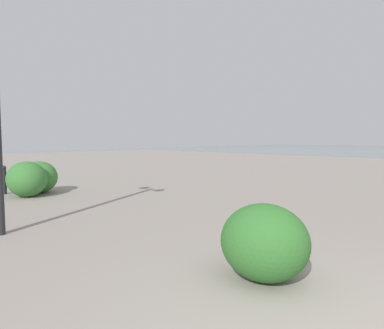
{
  "coord_description": "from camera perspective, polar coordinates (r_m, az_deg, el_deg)",
  "views": [
    {
      "loc": [
        -0.42,
        2.41,
        1.51
      ],
      "look_at": [
        7.86,
        -6.27,
        0.59
      ],
      "focal_mm": 31.98,
      "sensor_mm": 36.0,
      "label": 1
    }
  ],
  "objects": [
    {
      "name": "bollard_near",
      "position": [
        10.64,
        -27.25,
        -2.34
      ],
      "size": [
        0.13,
        0.13,
        0.68
      ],
      "color": "#232328",
      "rests_on": "ground"
    },
    {
      "name": "bollard_mid",
      "position": [
        10.59,
        -28.85,
        -2.16
      ],
      "size": [
        0.13,
        0.13,
        0.78
      ],
      "color": "#232328",
      "rests_on": "ground"
    },
    {
      "name": "shrub_low",
      "position": [
        10.41,
        -24.07,
        -1.92
      ],
      "size": [
        1.03,
        0.93,
        0.88
      ],
      "color": "#387533",
      "rests_on": "ground"
    },
    {
      "name": "shrub_round",
      "position": [
        3.81,
        11.97,
        -12.53
      ],
      "size": [
        0.97,
        0.87,
        0.82
      ],
      "color": "#2D6628",
      "rests_on": "ground"
    },
    {
      "name": "shrub_wide",
      "position": [
        9.81,
        -25.83,
        -2.21
      ],
      "size": [
        1.08,
        0.97,
        0.92
      ],
      "color": "#387533",
      "rests_on": "ground"
    },
    {
      "name": "shrub_tall",
      "position": [
        10.17,
        -25.46,
        -2.86
      ],
      "size": [
        0.72,
        0.65,
        0.61
      ],
      "color": "#387533",
      "rests_on": "ground"
    }
  ]
}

